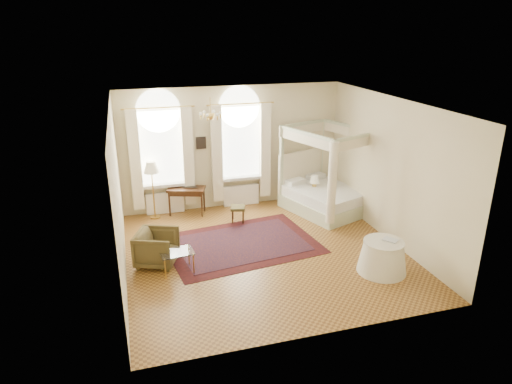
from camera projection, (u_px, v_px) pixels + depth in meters
ground at (265, 252)px, 10.19m from camera, size 6.00×6.00×0.00m
room_walls at (266, 168)px, 9.50m from camera, size 6.00×6.00×6.00m
window_left at (162, 160)px, 11.76m from camera, size 1.62×0.27×3.29m
window_right at (241, 154)px, 12.31m from camera, size 1.62×0.27×3.29m
chandelier at (211, 115)px, 10.03m from camera, size 0.51×0.45×0.50m
wall_pictures at (236, 139)px, 12.23m from camera, size 2.54×0.03×0.39m
canopy_bed at (326, 193)px, 12.29m from camera, size 2.30×2.54×2.28m
nightstand at (316, 197)px, 12.63m from camera, size 0.48×0.45×0.55m
nightstand_lamp at (315, 180)px, 12.40m from camera, size 0.26×0.26×0.39m
writing_desk at (186, 192)px, 12.05m from camera, size 1.08×0.79×0.73m
laptop at (191, 186)px, 12.08m from camera, size 0.43×0.36×0.03m
stool at (238, 209)px, 11.67m from camera, size 0.44×0.44×0.41m
armchair at (157, 248)px, 9.58m from camera, size 1.06×1.05×0.75m
coffee_table at (177, 254)px, 9.25m from camera, size 0.72×0.54×0.46m
floor_lamp at (151, 170)px, 11.57m from camera, size 0.39×0.39×1.53m
oriental_rug at (241, 244)px, 10.57m from camera, size 3.65×2.84×0.01m
side_table at (382, 257)px, 9.30m from camera, size 1.00×1.00×0.68m
book at (388, 242)px, 9.13m from camera, size 0.33×0.35×0.03m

